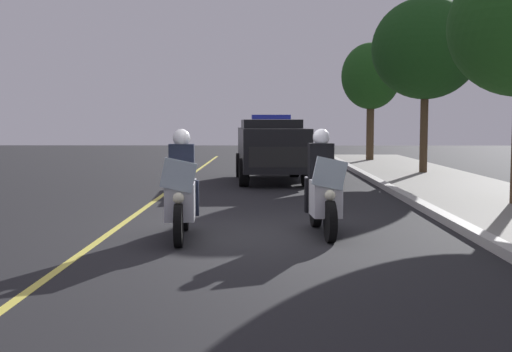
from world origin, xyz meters
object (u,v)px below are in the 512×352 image
Objects in this scene: police_suv at (271,147)px; tree_far_back at (426,49)px; tree_behind_suv at (371,77)px; police_motorcycle_lead_right at (323,191)px; police_motorcycle_lead_left at (181,194)px.

police_suv is 0.85× the size of tree_far_back.
tree_behind_suv is at bearing -174.90° from tree_far_back.
police_motorcycle_lead_right is at bearing -11.35° from tree_behind_suv.
tree_far_back reaches higher than police_suv.
tree_far_back is 1.12× the size of tree_behind_suv.
police_motorcycle_lead_right is at bearing 4.57° from police_suv.
police_suv is 11.17m from tree_behind_suv.
police_motorcycle_lead_right is (-0.41, 2.26, 0.00)m from police_motorcycle_lead_left.
tree_behind_suv is at bearing 168.65° from police_motorcycle_lead_right.
police_motorcycle_lead_left is 1.00× the size of police_motorcycle_lead_right.
tree_far_back is (-11.85, 4.52, 3.61)m from police_motorcycle_lead_right.
police_suv is 0.95× the size of tree_behind_suv.
tree_behind_suv is (-7.36, -0.66, -0.44)m from tree_far_back.
tree_behind_suv reaches higher than police_motorcycle_lead_right.
police_suv is (-9.84, 1.50, 0.37)m from police_motorcycle_lead_left.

